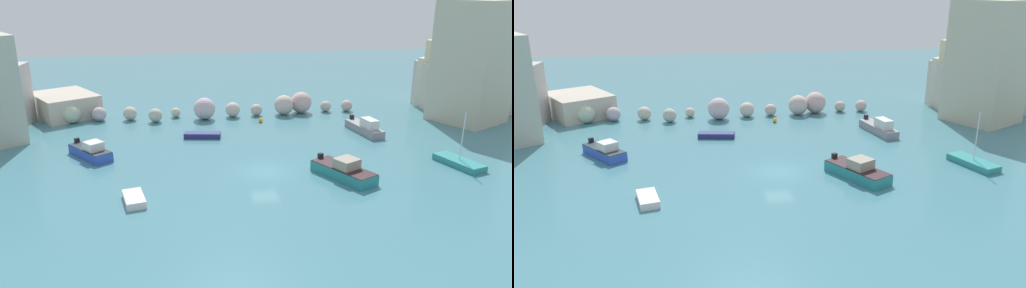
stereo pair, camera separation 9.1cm
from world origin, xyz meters
TOP-DOWN VIEW (x-y plane):
  - cove_water at (0.00, 0.00)m, footprint 160.00×160.00m
  - cliff_headland_right at (29.50, 16.86)m, footprint 13.97×16.42m
  - rock_breakwater at (-1.80, 19.67)m, footprint 37.23×3.92m
  - channel_buoy at (2.46, 16.37)m, footprint 0.55×0.55m
  - moored_boat_0 at (-5.03, 11.19)m, footprint 4.17×1.95m
  - moored_boat_1 at (-16.26, 6.51)m, footprint 4.79×5.53m
  - moored_boat_2 at (6.57, -2.65)m, footprint 4.77×6.51m
  - moored_boat_3 at (18.34, -1.53)m, footprint 3.16×5.24m
  - moored_boat_4 at (-11.34, -4.80)m, footprint 2.09×3.30m
  - moored_boat_5 at (13.53, 9.91)m, footprint 2.68×6.26m

SIDE VIEW (x-z plane):
  - cove_water at x=0.00m, z-range 0.00..0.00m
  - channel_buoy at x=2.46m, z-range 0.00..0.55m
  - moored_boat_4 at x=-11.34m, z-range 0.00..0.58m
  - moored_boat_0 at x=-5.03m, z-range 0.00..0.59m
  - moored_boat_3 at x=18.34m, z-range -2.30..2.95m
  - moored_boat_1 at x=-16.26m, z-range -0.25..1.53m
  - moored_boat_5 at x=13.53m, z-range -0.28..1.60m
  - moored_boat_2 at x=6.57m, z-range -0.27..1.61m
  - rock_breakwater at x=-1.80m, z-range -0.23..2.54m
  - cliff_headland_right at x=29.50m, z-range -2.29..12.30m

